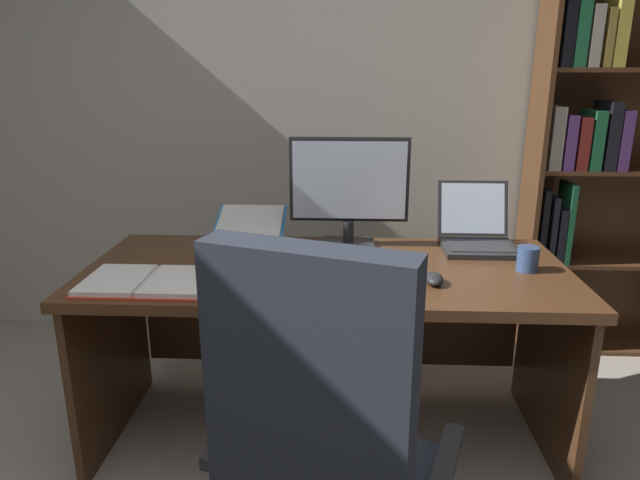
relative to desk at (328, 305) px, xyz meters
name	(u,v)px	position (x,y,z in m)	size (l,w,h in m)	color
wall_back	(316,84)	(-0.10, 1.02, 0.84)	(4.79, 0.12, 2.79)	beige
desk	(328,305)	(0.00, 0.00, 0.00)	(1.83, 0.80, 0.75)	#4C2D19
bookshelf	(595,173)	(1.34, 0.81, 0.41)	(0.86, 0.28, 1.97)	#4C2D19
office_chair	(325,480)	(0.02, -0.94, -0.07)	(0.70, 0.62, 1.13)	#232326
monitor	(349,192)	(0.08, 0.19, 0.43)	(0.50, 0.16, 0.46)	#232326
laptop	(477,234)	(0.63, 0.20, 0.25)	(0.30, 0.35, 0.26)	#232326
keyboard	(348,279)	(0.08, -0.25, 0.21)	(0.42, 0.15, 0.02)	#232326
computer_mouse	(434,279)	(0.38, -0.25, 0.22)	(0.06, 0.10, 0.04)	#232326
reading_stand_with_book	(250,225)	(-0.35, 0.27, 0.26)	(0.31, 0.30, 0.13)	#232326
open_binder	(147,281)	(-0.62, -0.30, 0.21)	(0.44, 0.30, 0.02)	#DB422D
notepad	(255,262)	(-0.28, -0.05, 0.20)	(0.15, 0.21, 0.01)	white
pen	(260,259)	(-0.26, -0.05, 0.21)	(0.01, 0.01, 0.14)	black
coffee_mug	(528,259)	(0.75, -0.09, 0.24)	(0.08, 0.08, 0.09)	#334C7A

